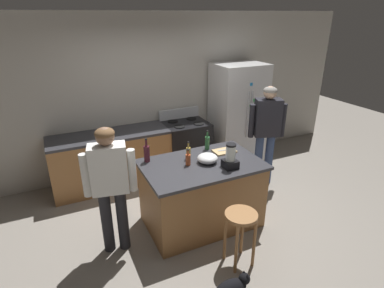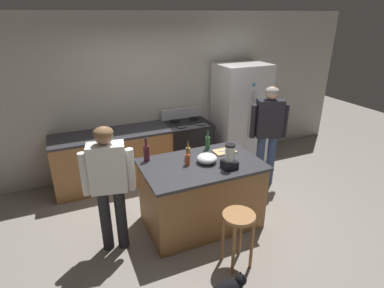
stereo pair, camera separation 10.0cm
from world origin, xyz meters
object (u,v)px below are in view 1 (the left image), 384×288
at_px(cat, 232,288).
at_px(person_by_island_left, 110,180).
at_px(stove_range, 186,146).
at_px(chef_knife, 226,150).
at_px(refrigerator, 237,114).
at_px(bottle_vinegar, 188,153).
at_px(bar_stool, 241,225).
at_px(bottle_cooking_sauce, 188,159).
at_px(bottle_wine, 147,153).
at_px(mixing_bowl, 207,158).
at_px(bottle_olive_oil, 207,142).
at_px(cutting_board, 224,151).
at_px(kitchen_island, 202,193).
at_px(blender_appliance, 230,158).
at_px(person_by_sink_right, 267,127).

bearing_deg(cat, person_by_island_left, 126.34).
xyz_separation_m(stove_range, chef_knife, (-0.00, -1.34, 0.46)).
bearing_deg(refrigerator, bottle_vinegar, -141.05).
xyz_separation_m(bar_stool, bottle_cooking_sauce, (-0.22, 0.89, 0.46)).
relative_size(bar_stool, bottle_wine, 2.12).
xyz_separation_m(refrigerator, stove_range, (-1.05, 0.02, -0.46)).
height_order(bottle_wine, mixing_bowl, bottle_wine).
relative_size(cat, bottle_vinegar, 2.20).
relative_size(refrigerator, bottle_cooking_sauce, 8.56).
distance_m(stove_range, person_by_island_left, 2.29).
bearing_deg(chef_knife, bottle_vinegar, -170.32).
xyz_separation_m(refrigerator, bottle_cooking_sauce, (-1.69, -1.47, 0.06)).
bearing_deg(bottle_wine, cat, -77.85).
xyz_separation_m(bottle_olive_oil, cutting_board, (0.17, -0.19, -0.09)).
bearing_deg(person_by_island_left, bar_stool, -34.70).
xyz_separation_m(mixing_bowl, chef_knife, (0.38, 0.19, -0.04)).
bearing_deg(mixing_bowl, bar_stool, -91.95).
height_order(kitchen_island, chef_knife, chef_knife).
relative_size(blender_appliance, cutting_board, 1.06).
bearing_deg(bottle_olive_oil, bottle_vinegar, -155.45).
bearing_deg(cutting_board, refrigerator, 50.87).
bearing_deg(stove_range, chef_knife, -90.01).
bearing_deg(bottle_olive_oil, kitchen_island, -126.03).
height_order(bottle_olive_oil, bottle_cooking_sauce, bottle_olive_oil).
xyz_separation_m(bar_stool, bottle_wine, (-0.66, 1.20, 0.50)).
distance_m(person_by_sink_right, bottle_cooking_sauce, 1.68).
distance_m(person_by_island_left, cat, 1.72).
distance_m(mixing_bowl, cutting_board, 0.41).
height_order(person_by_island_left, cat, person_by_island_left).
relative_size(bottle_cooking_sauce, bottle_wine, 0.68).
bearing_deg(bottle_wine, bottle_cooking_sauce, -36.13).
height_order(person_by_island_left, person_by_sink_right, person_by_sink_right).
relative_size(person_by_sink_right, bottle_olive_oil, 5.97).
xyz_separation_m(bottle_cooking_sauce, cutting_board, (0.62, 0.15, -0.07)).
bearing_deg(blender_appliance, bottle_vinegar, 127.80).
bearing_deg(person_by_island_left, blender_appliance, -9.51).
relative_size(refrigerator, blender_appliance, 5.82).
distance_m(kitchen_island, mixing_bowl, 0.51).
xyz_separation_m(kitchen_island, bottle_olive_oil, (0.27, 0.37, 0.55)).
relative_size(bottle_cooking_sauce, bottle_vinegar, 0.92).
xyz_separation_m(bottle_olive_oil, chef_knife, (0.19, -0.19, -0.08)).
relative_size(stove_range, bottle_cooking_sauce, 5.01).
bearing_deg(bar_stool, person_by_sink_right, 45.16).
distance_m(kitchen_island, cutting_board, 0.66).
bearing_deg(cutting_board, chef_knife, 0.00).
xyz_separation_m(bar_stool, mixing_bowl, (0.03, 0.84, 0.44)).
relative_size(kitchen_island, mixing_bowl, 5.82).
height_order(kitchen_island, cutting_board, cutting_board).
distance_m(bar_stool, blender_appliance, 0.82).
xyz_separation_m(kitchen_island, refrigerator, (1.51, 1.50, 0.47)).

